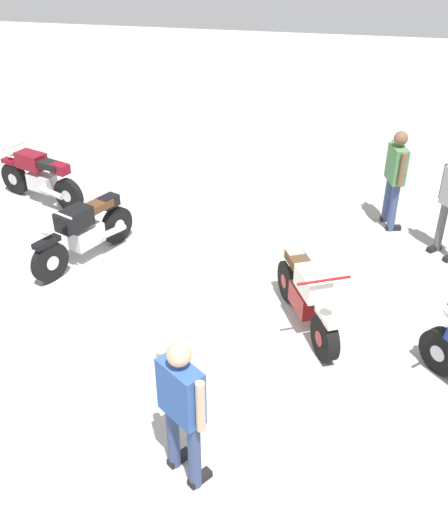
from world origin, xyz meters
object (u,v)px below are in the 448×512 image
Objects in this scene: motorcycle_maroon_cruiser at (40,177)px; person_in_green_shirt at (395,173)px; person_in_blue_shirt at (182,404)px; motorcycle_black_cruiser at (84,231)px; motorcycle_cream_vintage at (307,295)px.

motorcycle_maroon_cruiser is 1.13× the size of person_in_green_shirt.
person_in_blue_shirt is at bearing 147.82° from motorcycle_maroon_cruiser.
person_in_green_shirt reaches higher than motorcycle_black_cruiser.
motorcycle_black_cruiser is at bearing -131.39° from motorcycle_cream_vintage.
motorcycle_cream_vintage is at bearing 172.00° from motorcycle_maroon_cruiser.
motorcycle_black_cruiser reaches higher than motorcycle_cream_vintage.
motorcycle_cream_vintage is at bearing 16.75° from person_in_blue_shirt.
person_in_green_shirt is (-4.86, -2.15, 0.50)m from motorcycle_black_cruiser.
motorcycle_black_cruiser is (3.62, -1.04, 0.03)m from motorcycle_cream_vintage.
motorcycle_maroon_cruiser is 1.02× the size of motorcycle_black_cruiser.
motorcycle_cream_vintage is 0.94× the size of motorcycle_black_cruiser.
person_in_green_shirt is 1.02× the size of person_in_blue_shirt.
motorcycle_cream_vintage is 3.46m from person_in_green_shirt.
motorcycle_maroon_cruiser is at bearing 168.13° from person_in_green_shirt.
motorcycle_black_cruiser is at bearing 71.46° from person_in_blue_shirt.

